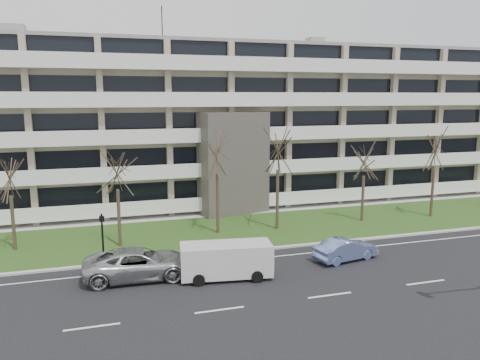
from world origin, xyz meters
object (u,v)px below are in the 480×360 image
object	(u,v)px
silver_pickup	(139,264)
white_van	(227,258)
pedestrian_signal	(102,232)
blue_sedan	(346,249)

from	to	relation	value
silver_pickup	white_van	bearing A→B (deg)	-103.64
white_van	pedestrian_signal	world-z (taller)	pedestrian_signal
silver_pickup	pedestrian_signal	distance (m)	3.85
pedestrian_signal	white_van	bearing A→B (deg)	-39.71
silver_pickup	white_van	size ratio (longest dim) A/B	1.15
silver_pickup	white_van	distance (m)	5.09
silver_pickup	pedestrian_signal	size ratio (longest dim) A/B	1.95
silver_pickup	pedestrian_signal	bearing A→B (deg)	34.54
blue_sedan	pedestrian_signal	size ratio (longest dim) A/B	1.33
silver_pickup	blue_sedan	world-z (taller)	silver_pickup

